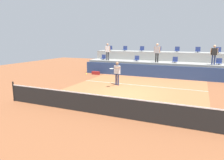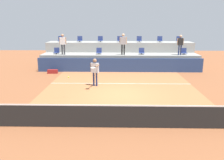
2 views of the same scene
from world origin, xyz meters
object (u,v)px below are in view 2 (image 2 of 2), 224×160
at_px(stadium_chair_lower_far_right, 184,52).
at_px(stadium_chair_upper_left, 80,39).
at_px(stadium_chair_upper_right, 160,40).
at_px(stadium_chair_upper_far_left, 61,39).
at_px(spectator_leaning_on_rail, 123,42).
at_px(stadium_chair_upper_center, 120,40).
at_px(stadium_chair_upper_mid_right, 139,40).
at_px(stadium_chair_upper_far_right, 179,40).
at_px(tennis_ball, 68,77).
at_px(stadium_chair_upper_mid_left, 100,40).
at_px(spectator_in_white, 63,42).
at_px(stadium_chair_lower_left, 99,51).
at_px(tennis_player, 95,69).
at_px(stadium_chair_lower_right, 142,52).
at_px(spectator_in_grey, 180,43).
at_px(stadium_chair_lower_far_left, 57,51).
at_px(equipment_bag, 53,71).

relative_size(stadium_chair_lower_far_right, stadium_chair_upper_left, 1.00).
bearing_deg(stadium_chair_upper_right, stadium_chair_upper_left, 180.00).
bearing_deg(stadium_chair_upper_far_left, spectator_leaning_on_rail, -21.29).
bearing_deg(stadium_chair_lower_far_right, stadium_chair_upper_center, 161.25).
distance_m(stadium_chair_upper_mid_right, spectator_leaning_on_rail, 2.65).
height_order(stadium_chair_upper_far_right, tennis_ball, stadium_chair_upper_far_right).
distance_m(stadium_chair_lower_far_right, stadium_chair_upper_far_left, 10.83).
bearing_deg(stadium_chair_upper_mid_left, stadium_chair_upper_far_right, 0.00).
bearing_deg(stadium_chair_upper_mid_right, stadium_chair_upper_left, 180.00).
relative_size(stadium_chair_upper_left, spectator_in_white, 0.31).
bearing_deg(tennis_ball, stadium_chair_lower_far_right, 44.44).
distance_m(stadium_chair_upper_left, stadium_chair_upper_mid_left, 1.85).
height_order(stadium_chair_lower_left, tennis_ball, stadium_chair_lower_left).
bearing_deg(stadium_chair_upper_mid_left, tennis_player, -88.64).
bearing_deg(tennis_player, tennis_ball, -114.95).
xyz_separation_m(stadium_chair_lower_right, spectator_in_grey, (3.04, -0.38, 0.75)).
bearing_deg(spectator_leaning_on_rail, spectator_in_white, 180.00).
bearing_deg(stadium_chair_upper_mid_left, tennis_ball, -95.60).
height_order(stadium_chair_lower_far_left, equipment_bag, stadium_chair_lower_far_left).
xyz_separation_m(stadium_chair_lower_far_left, equipment_bag, (0.10, -1.90, -1.31)).
bearing_deg(tennis_ball, spectator_in_grey, 44.65).
bearing_deg(stadium_chair_upper_left, tennis_player, -74.37).
relative_size(stadium_chair_upper_left, spectator_in_grey, 0.32).
relative_size(stadium_chair_lower_left, stadium_chair_upper_left, 1.00).
bearing_deg(stadium_chair_upper_mid_right, tennis_ball, -114.76).
distance_m(stadium_chair_upper_far_right, tennis_player, 10.06).
height_order(stadium_chair_upper_mid_left, spectator_in_grey, spectator_in_grey).
relative_size(stadium_chair_lower_right, stadium_chair_upper_far_left, 1.00).
xyz_separation_m(stadium_chair_upper_mid_right, spectator_in_white, (-6.39, -2.18, -0.06)).
height_order(stadium_chair_upper_mid_right, stadium_chair_upper_right, same).
relative_size(stadium_chair_upper_center, spectator_leaning_on_rail, 0.30).
bearing_deg(equipment_bag, stadium_chair_lower_left, 28.89).
bearing_deg(stadium_chair_lower_right, stadium_chair_upper_far_right, 27.29).
bearing_deg(spectator_leaning_on_rail, stadium_chair_upper_left, 150.51).
bearing_deg(spectator_in_white, stadium_chair_lower_far_right, 2.21).
height_order(stadium_chair_lower_left, spectator_in_white, spectator_in_white).
height_order(stadium_chair_upper_mid_left, tennis_ball, stadium_chair_upper_mid_left).
bearing_deg(stadium_chair_lower_left, spectator_in_grey, -3.33).
relative_size(spectator_in_white, spectator_leaning_on_rail, 0.98).
xyz_separation_m(stadium_chair_lower_far_right, equipment_bag, (-10.49, -1.90, -1.31)).
distance_m(stadium_chair_lower_right, spectator_in_white, 6.51).
xyz_separation_m(stadium_chair_upper_far_right, spectator_leaning_on_rail, (-5.04, -2.18, -0.03)).
xyz_separation_m(stadium_chair_lower_right, stadium_chair_lower_far_right, (3.49, 0.00, 0.00)).
relative_size(stadium_chair_upper_mid_right, stadium_chair_upper_far_right, 1.00).
bearing_deg(stadium_chair_lower_right, stadium_chair_upper_mid_right, 91.82).
distance_m(stadium_chair_lower_far_right, stadium_chair_upper_left, 9.12).
bearing_deg(spectator_in_grey, stadium_chair_lower_far_right, 40.55).
relative_size(stadium_chair_upper_far_left, stadium_chair_upper_mid_left, 1.00).
height_order(stadium_chair_upper_left, spectator_in_white, spectator_in_white).
bearing_deg(stadium_chair_upper_left, stadium_chair_upper_right, 0.00).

